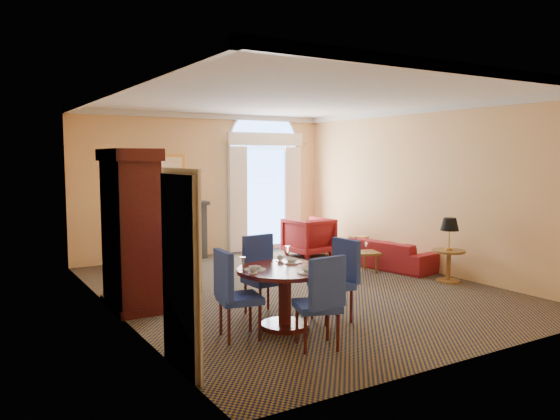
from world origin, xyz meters
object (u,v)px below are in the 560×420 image
armchair (308,237)px  armoire (131,232)px  sofa (389,254)px  side_table (449,243)px  dining_table (285,284)px  coffee_table (357,254)px

armchair → armoire: bearing=19.3°
armoire → armchair: size_ratio=2.47×
armoire → sofa: size_ratio=1.20×
armoire → side_table: bearing=-13.3°
dining_table → armchair: (3.23, 4.21, -0.15)m
dining_table → coffee_table: dining_table is taller
armoire → coffee_table: 4.39m
armchair → coffee_table: 2.16m
side_table → sofa: bearing=91.9°
armoire → coffee_table: armoire is taller
armoire → dining_table: 2.51m
dining_table → coffee_table: bearing=35.6°
dining_table → coffee_table: size_ratio=1.33×
dining_table → side_table: 3.96m
side_table → coffee_table: bearing=126.3°
sofa → coffee_table: bearing=87.4°
dining_table → side_table: (3.89, 0.72, 0.13)m
armchair → sofa: bearing=100.6°
sofa → side_table: size_ratio=1.74×
armchair → coffee_table: armchair is taller
armoire → side_table: armoire is taller
armchair → side_table: (0.66, -3.49, 0.28)m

